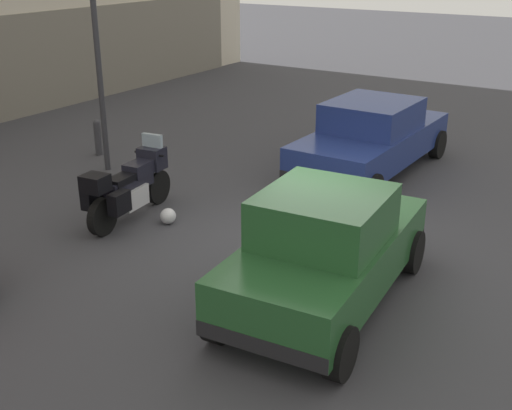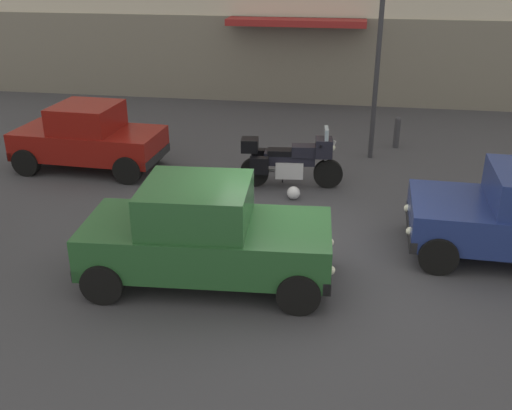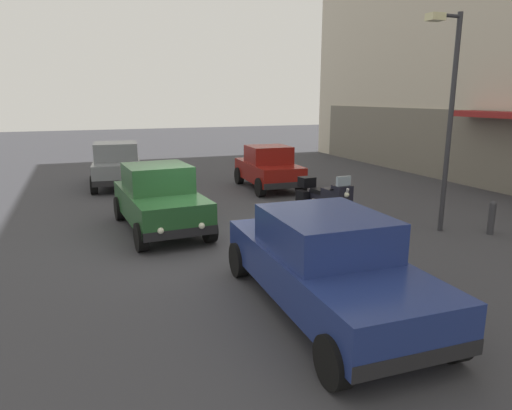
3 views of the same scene
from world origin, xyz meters
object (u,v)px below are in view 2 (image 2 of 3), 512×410
object	(u,v)px
motorcycle	(289,160)
streetlamp_curbside	(380,31)
helmet	(294,193)
car_compact_side	(89,138)
car_wagon_end	(205,234)
bollard_curbside	(397,131)

from	to	relation	value
motorcycle	streetlamp_curbside	xyz separation A→B (m)	(1.80, 2.18, 2.48)
helmet	car_compact_side	bearing A→B (deg)	167.88
car_compact_side	motorcycle	bearing A→B (deg)	178.03
helmet	car_wagon_end	xyz separation A→B (m)	(-1.01, -3.52, 0.67)
helmet	car_wagon_end	bearing A→B (deg)	-105.95
car_wagon_end	streetlamp_curbside	xyz separation A→B (m)	(2.62, 6.40, 2.30)
motorcycle	helmet	size ratio (longest dim) A/B	8.08
bollard_curbside	motorcycle	bearing A→B (deg)	-127.32
car_compact_side	car_wagon_end	size ratio (longest dim) A/B	0.89
streetlamp_curbside	bollard_curbside	bearing A→B (deg)	57.63
bollard_curbside	streetlamp_curbside	bearing A→B (deg)	-122.37
car_wagon_end	streetlamp_curbside	world-z (taller)	streetlamp_curbside
car_compact_side	bollard_curbside	xyz separation A→B (m)	(7.26, 2.87, -0.32)
car_compact_side	streetlamp_curbside	distance (m)	7.22
motorcycle	car_compact_side	size ratio (longest dim) A/B	0.64
motorcycle	car_wagon_end	xyz separation A→B (m)	(-0.83, -4.22, 0.19)
bollard_curbside	helmet	bearing A→B (deg)	-120.15
car_compact_side	car_wagon_end	bearing A→B (deg)	133.26
motorcycle	car_compact_side	distance (m)	4.81
car_compact_side	helmet	bearing A→B (deg)	170.30
motorcycle	car_wagon_end	distance (m)	4.31
motorcycle	bollard_curbside	world-z (taller)	motorcycle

